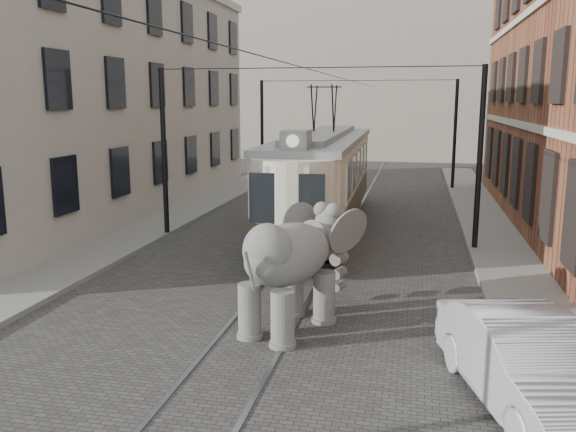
# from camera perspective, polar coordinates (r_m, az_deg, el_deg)

# --- Properties ---
(ground) EXTENTS (120.00, 120.00, 0.00)m
(ground) POSITION_cam_1_polar(r_m,az_deg,el_deg) (15.36, -0.74, -7.75)
(ground) COLOR #403D3B
(tram_rails) EXTENTS (1.54, 80.00, 0.02)m
(tram_rails) POSITION_cam_1_polar(r_m,az_deg,el_deg) (15.36, -0.74, -7.71)
(tram_rails) COLOR slate
(tram_rails) RESTS_ON ground
(sidewalk_right) EXTENTS (2.00, 60.00, 0.15)m
(sidewalk_right) POSITION_cam_1_polar(r_m,az_deg,el_deg) (15.25, 22.08, -8.43)
(sidewalk_right) COLOR slate
(sidewalk_right) RESTS_ON ground
(sidewalk_left) EXTENTS (2.00, 60.00, 0.15)m
(sidewalk_left) POSITION_cam_1_polar(r_m,az_deg,el_deg) (17.87, -21.62, -5.59)
(sidewalk_left) COLOR slate
(sidewalk_left) RESTS_ON ground
(stucco_building) EXTENTS (7.00, 24.00, 10.00)m
(stucco_building) POSITION_cam_1_polar(r_m,az_deg,el_deg) (28.06, -18.75, 10.52)
(stucco_building) COLOR gray
(stucco_building) RESTS_ON ground
(distant_block) EXTENTS (28.00, 10.00, 14.00)m
(distant_block) POSITION_cam_1_polar(r_m,az_deg,el_deg) (54.33, 8.85, 12.99)
(distant_block) COLOR gray
(distant_block) RESTS_ON ground
(catenary) EXTENTS (11.00, 30.20, 6.00)m
(catenary) POSITION_cam_1_polar(r_m,az_deg,el_deg) (19.59, 1.91, 5.30)
(catenary) COLOR black
(catenary) RESTS_ON ground
(tram) EXTENTS (3.14, 13.75, 5.43)m
(tram) POSITION_cam_1_polar(r_m,az_deg,el_deg) (23.27, 3.36, 5.47)
(tram) COLOR beige
(tram) RESTS_ON ground
(elephant) EXTENTS (3.75, 4.81, 2.60)m
(elephant) POSITION_cam_1_polar(r_m,az_deg,el_deg) (12.97, 0.01, -5.28)
(elephant) COLOR #64625C
(elephant) RESTS_ON ground
(parked_car) EXTENTS (2.83, 4.87, 1.52)m
(parked_car) POSITION_cam_1_polar(r_m,az_deg,el_deg) (10.68, 21.70, -12.82)
(parked_car) COLOR #A4A3A8
(parked_car) RESTS_ON ground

